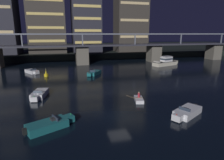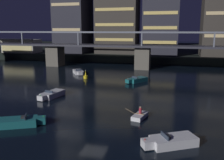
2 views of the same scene
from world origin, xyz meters
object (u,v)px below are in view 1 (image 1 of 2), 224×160
(river_bridge, at_px, (82,51))
(speedboat_near_right, at_px, (39,94))
(speedboat_mid_left, at_px, (32,72))
(dinghy_with_paddler, at_px, (139,99))
(cabin_cruiser_near_left, at_px, (166,62))
(speedboat_mid_right, at_px, (49,125))
(speedboat_far_left, at_px, (94,73))
(tower_west_tall, at_px, (47,21))
(tower_central, at_px, (86,25))
(tower_east_tall, at_px, (131,12))
(channel_buoy, at_px, (46,74))
(speedboat_near_center, at_px, (187,112))

(river_bridge, bearing_deg, speedboat_near_right, -107.91)
(speedboat_mid_left, height_order, dinghy_with_paddler, dinghy_with_paddler)
(cabin_cruiser_near_left, relative_size, speedboat_mid_left, 1.94)
(speedboat_mid_right, distance_m, speedboat_far_left, 26.10)
(tower_west_tall, height_order, tower_central, tower_west_tall)
(tower_east_tall, xyz_separation_m, speedboat_mid_left, (-34.30, -25.56, -16.92))
(river_bridge, relative_size, speedboat_near_right, 19.75)
(speedboat_far_left, height_order, dinghy_with_paddler, dinghy_with_paddler)
(tower_central, height_order, speedboat_mid_left, tower_central)
(tower_west_tall, relative_size, tower_central, 1.12)
(speedboat_near_right, height_order, dinghy_with_paddler, dinghy_with_paddler)
(speedboat_mid_right, height_order, dinghy_with_paddler, dinghy_with_paddler)
(tower_central, distance_m, speedboat_mid_right, 59.45)
(tower_west_tall, height_order, speedboat_near_right, tower_west_tall)
(speedboat_mid_left, distance_m, channel_buoy, 5.88)
(speedboat_near_right, xyz_separation_m, channel_buoy, (-0.00, 14.54, 0.06))
(tower_central, distance_m, speedboat_near_center, 59.29)
(speedboat_near_right, xyz_separation_m, speedboat_mid_right, (2.02, -10.85, 0.00))
(tower_west_tall, distance_m, speedboat_near_center, 64.31)
(speedboat_mid_right, bearing_deg, river_bridge, 79.35)
(speedboat_far_left, bearing_deg, speedboat_near_right, -127.77)
(tower_west_tall, relative_size, channel_buoy, 13.36)
(river_bridge, distance_m, cabin_cruiser_near_left, 25.66)
(speedboat_far_left, bearing_deg, tower_east_tall, 57.06)
(speedboat_near_right, bearing_deg, cabin_cruiser_near_left, 32.61)
(tower_east_tall, relative_size, speedboat_mid_left, 6.38)
(river_bridge, distance_m, tower_west_tall, 23.43)
(dinghy_with_paddler, bearing_deg, tower_central, 90.76)
(tower_east_tall, xyz_separation_m, speedboat_near_right, (-30.79, -44.82, -16.92))
(speedboat_near_right, xyz_separation_m, speedboat_mid_left, (-3.51, 19.26, 0.00))
(tower_west_tall, bearing_deg, speedboat_near_right, -88.83)
(tower_west_tall, height_order, tower_east_tall, tower_east_tall)
(tower_east_tall, distance_m, channel_buoy, 46.36)
(tower_west_tall, height_order, speedboat_mid_left, tower_west_tall)
(speedboat_far_left, xyz_separation_m, channel_buoy, (-10.67, 0.77, 0.06))
(cabin_cruiser_near_left, height_order, speedboat_mid_right, cabin_cruiser_near_left)
(tower_central, relative_size, speedboat_near_center, 4.31)
(speedboat_far_left, distance_m, channel_buoy, 10.70)
(speedboat_near_right, distance_m, dinghy_with_paddler, 14.95)
(speedboat_near_center, bearing_deg, speedboat_mid_left, 124.08)
(speedboat_near_right, relative_size, dinghy_with_paddler, 1.87)
(tower_west_tall, distance_m, speedboat_near_right, 50.37)
(speedboat_mid_left, bearing_deg, tower_east_tall, 36.70)
(speedboat_mid_right, xyz_separation_m, channel_buoy, (-2.02, 25.39, 0.06))
(cabin_cruiser_near_left, distance_m, speedboat_near_center, 37.00)
(tower_central, bearing_deg, channel_buoy, -112.55)
(tower_west_tall, distance_m, channel_buoy, 36.54)
(river_bridge, relative_size, tower_central, 4.91)
(speedboat_near_right, bearing_deg, tower_central, 74.11)
(channel_buoy, bearing_deg, speedboat_far_left, -4.11)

